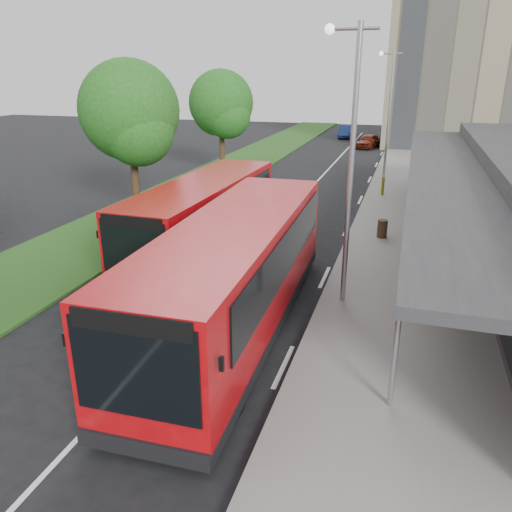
{
  "coord_description": "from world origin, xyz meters",
  "views": [
    {
      "loc": [
        5.78,
        -12.41,
        6.89
      ],
      "look_at": [
        1.51,
        1.5,
        1.5
      ],
      "focal_mm": 35.0,
      "sensor_mm": 36.0,
      "label": 1
    }
  ],
  "objects": [
    {
      "name": "car_near",
      "position": [
        1.8,
        37.18,
        0.65
      ],
      "size": [
        2.4,
        4.08,
        1.3
      ],
      "primitive_type": "imported",
      "rotation": [
        0.0,
        0.0,
        -0.24
      ],
      "color": "#5B190D",
      "rests_on": "ground"
    },
    {
      "name": "lamp_post_near",
      "position": [
        4.12,
        2.0,
        4.72
      ],
      "size": [
        1.44,
        0.28,
        8.0
      ],
      "color": "#95969D",
      "rests_on": "pavement"
    },
    {
      "name": "kerb_dashes",
      "position": [
        3.3,
        19.0,
        0.01
      ],
      "size": [
        0.12,
        56.0,
        0.01
      ],
      "color": "silver",
      "rests_on": "ground"
    },
    {
      "name": "bus_main",
      "position": [
        1.52,
        -0.43,
        1.64
      ],
      "size": [
        3.17,
        11.37,
        3.2
      ],
      "rotation": [
        0.0,
        0.0,
        0.02
      ],
      "color": "#B7090D",
      "rests_on": "ground"
    },
    {
      "name": "tree_mid",
      "position": [
        -7.01,
        9.05,
        4.86
      ],
      "size": [
        4.69,
        4.69,
        7.53
      ],
      "color": "#312113",
      "rests_on": "ground"
    },
    {
      "name": "pavement",
      "position": [
        6.0,
        20.0,
        0.07
      ],
      "size": [
        5.0,
        80.0,
        0.15
      ],
      "primitive_type": "cube",
      "color": "gray",
      "rests_on": "ground"
    },
    {
      "name": "tree_far",
      "position": [
        -7.01,
        21.05,
        4.59
      ],
      "size": [
        4.45,
        4.45,
        7.11
      ],
      "color": "#312113",
      "rests_on": "ground"
    },
    {
      "name": "lane_centre_line",
      "position": [
        0.0,
        15.0,
        0.01
      ],
      "size": [
        0.12,
        70.0,
        0.01
      ],
      "primitive_type": "cube",
      "color": "silver",
      "rests_on": "ground"
    },
    {
      "name": "bollard",
      "position": [
        4.44,
        16.99,
        0.68
      ],
      "size": [
        0.18,
        0.18,
        1.05
      ],
      "primitive_type": "cylinder",
      "rotation": [
        0.0,
        0.0,
        -0.04
      ],
      "color": "#DDB70B",
      "rests_on": "pavement"
    },
    {
      "name": "litter_bin",
      "position": [
        4.95,
        8.85,
        0.54
      ],
      "size": [
        0.52,
        0.52,
        0.77
      ],
      "primitive_type": "cylinder",
      "rotation": [
        0.0,
        0.0,
        0.26
      ],
      "color": "#3D2B19",
      "rests_on": "pavement"
    },
    {
      "name": "bus_second",
      "position": [
        -1.76,
        5.14,
        1.5
      ],
      "size": [
        2.9,
        10.42,
        2.93
      ],
      "rotation": [
        0.0,
        0.0,
        -0.02
      ],
      "color": "#B7090D",
      "rests_on": "ground"
    },
    {
      "name": "lamp_post_far",
      "position": [
        4.12,
        22.0,
        4.72
      ],
      "size": [
        1.44,
        0.28,
        8.0
      ],
      "color": "#95969D",
      "rests_on": "pavement"
    },
    {
      "name": "grass_verge",
      "position": [
        -7.0,
        20.0,
        0.05
      ],
      "size": [
        5.0,
        80.0,
        0.1
      ],
      "primitive_type": "cube",
      "color": "#244C18",
      "rests_on": "ground"
    },
    {
      "name": "car_far",
      "position": [
        -1.19,
        44.54,
        0.68
      ],
      "size": [
        1.5,
        4.14,
        1.36
      ],
      "primitive_type": "imported",
      "rotation": [
        0.0,
        0.0,
        -0.01
      ],
      "color": "navy",
      "rests_on": "ground"
    },
    {
      "name": "ground",
      "position": [
        0.0,
        0.0,
        0.0
      ],
      "size": [
        120.0,
        120.0,
        0.0
      ],
      "primitive_type": "plane",
      "color": "black",
      "rests_on": "ground"
    }
  ]
}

